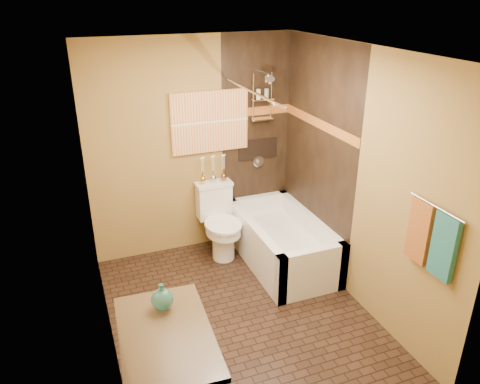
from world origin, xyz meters
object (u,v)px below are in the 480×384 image
toilet (219,221)px  sunset_painting (210,122)px  vanity (168,383)px  bathtub (282,245)px

toilet → sunset_painting: bearing=88.8°
sunset_painting → toilet: (0.00, -0.27, -1.12)m
sunset_painting → vanity: sunset_painting is taller
bathtub → toilet: size_ratio=1.78×
vanity → toilet: bearing=66.4°
sunset_painting → vanity: (-1.12, -2.48, -1.11)m
sunset_painting → bathtub: size_ratio=0.60×
sunset_painting → bathtub: (0.60, -0.73, -1.33)m
sunset_painting → toilet: sunset_painting is taller
toilet → vanity: vanity is taller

